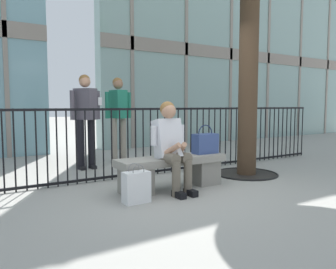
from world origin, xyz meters
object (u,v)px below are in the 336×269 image
Objects in this scene: seated_person_with_phone at (171,144)px; shopping_bag at (136,187)px; handbag_on_bench at (205,143)px; bystander_further_back at (118,113)px; bystander_at_railing at (86,114)px; stone_bench at (172,169)px.

seated_person_with_phone is 0.81m from shopping_bag.
shopping_bag is at bearing -165.71° from handbag_on_bench.
bystander_further_back is (0.35, 2.48, 0.35)m from seated_person_with_phone.
seated_person_with_phone is 0.71× the size of bystander_at_railing.
stone_bench is 0.67m from handbag_on_bench.
handbag_on_bench is at bearing 14.29° from shopping_bag.
handbag_on_bench is at bearing -0.99° from stone_bench.
bystander_at_railing is (-0.52, 2.07, 0.73)m from stone_bench.
shopping_bag is (-0.73, -0.34, -0.08)m from stone_bench.
seated_person_with_phone is 2.58× the size of shopping_bag.
stone_bench is 2.48m from bystander_further_back.
stone_bench is at bearing 54.36° from seated_person_with_phone.
bystander_at_railing reaches higher than shopping_bag.
bystander_further_back is at bearing 97.84° from handbag_on_bench.
bystander_further_back is (-0.33, 2.36, 0.40)m from handbag_on_bench.
stone_bench is at bearing 179.01° from handbag_on_bench.
stone_bench is 0.94× the size of bystander_further_back.
bystander_at_railing is at bearing 100.88° from seated_person_with_phone.
bystander_at_railing reaches higher than seated_person_with_phone.
bystander_at_railing is 0.82m from bystander_further_back.
stone_bench is 3.40× the size of shopping_bag.
handbag_on_bench is at bearing -62.24° from bystander_at_railing.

